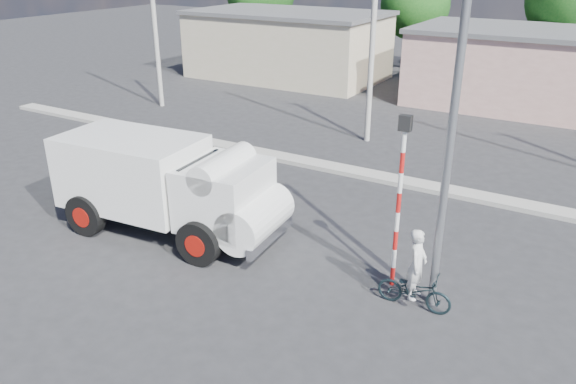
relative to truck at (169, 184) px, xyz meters
The scene contains 10 objects.
ground_plane 3.85m from the truck, 14.42° to the right, with size 120.00×120.00×0.00m, color #2B2B2D.
median 8.03m from the truck, 64.42° to the left, with size 40.00×0.80×0.16m, color #99968E.
truck is the anchor object (origin of this frame).
bicycle 7.46m from the truck, ahead, with size 0.61×1.74×0.92m, color black.
cyclist 7.42m from the truck, ahead, with size 0.63×0.41×1.71m, color silver.
traffic_pole 6.72m from the truck, ahead, with size 0.28×0.18×4.36m.
streetlight 8.29m from the truck, ahead, with size 2.34×0.22×9.00m.
building_row 21.61m from the truck, 77.95° to the left, with size 37.80×7.30×4.44m.
tree_row 27.96m from the truck, 87.64° to the left, with size 34.13×7.32×8.10m.
utility_poles 13.21m from the truck, 59.09° to the left, with size 35.40×0.24×8.00m.
Camera 1 is at (7.09, -10.16, 7.66)m, focal length 35.00 mm.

